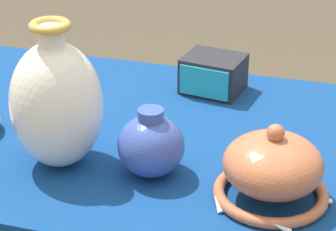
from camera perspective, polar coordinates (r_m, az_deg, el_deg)
name	(u,v)px	position (r m, az deg, el deg)	size (l,w,h in m)	color
display_table	(165,168)	(1.48, -0.22, -4.58)	(1.34, 0.79, 0.73)	olive
vase_tall_bulbous	(57,103)	(1.31, -9.68, 1.04)	(0.19, 0.19, 0.31)	white
vase_dome_bell	(272,170)	(1.23, 9.08, -4.73)	(0.22, 0.23, 0.16)	#BC6642
mosaic_tile_box	(213,74)	(1.66, 3.95, 3.64)	(0.16, 0.15, 0.09)	#232328
jar_round_cobalt	(151,145)	(1.29, -1.48, -2.60)	(0.13, 0.13, 0.14)	#3851A8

